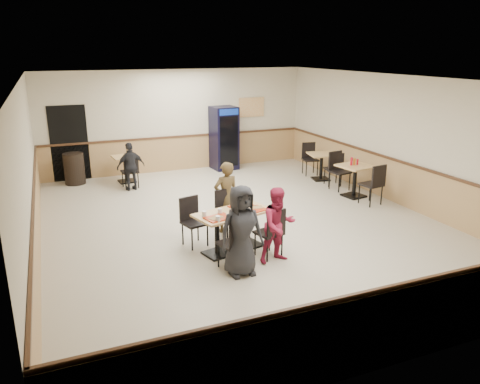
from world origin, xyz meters
name	(u,v)px	position (x,y,z in m)	size (l,w,h in m)	color
ground	(241,223)	(0.00, 0.00, 0.00)	(10.00, 10.00, 0.00)	beige
room_shell	(266,163)	(1.78, 2.55, 0.58)	(10.00, 10.00, 10.00)	silver
main_table	(233,225)	(-0.67, -1.22, 0.50)	(1.52, 1.02, 0.75)	black
main_chairs	(231,227)	(-0.72, -1.23, 0.47)	(1.60, 1.89, 0.95)	black
diner_woman_left	(241,231)	(-0.90, -2.15, 0.76)	(0.74, 0.48, 1.52)	black
diner_woman_right	(278,225)	(-0.12, -1.95, 0.67)	(0.65, 0.51, 1.34)	maroon
diner_man_opposite	(226,197)	(-0.45, -0.29, 0.72)	(0.53, 0.35, 1.45)	#4E3D21
lone_diner	(131,167)	(-1.72, 3.37, 0.63)	(0.74, 0.31, 1.26)	black
tabletop_clutter	(235,211)	(-0.65, -1.27, 0.77)	(1.25, 0.84, 0.12)	#B22A0B
side_table_near	(355,176)	(3.33, 0.66, 0.54)	(0.86, 0.86, 0.81)	black
side_table_near_chair_south	(371,184)	(3.33, 0.02, 0.51)	(0.47, 0.47, 1.02)	black
side_table_near_chair_north	(340,171)	(3.33, 1.31, 0.51)	(0.47, 0.47, 1.02)	black
side_table_far	(321,162)	(3.41, 2.35, 0.50)	(0.83, 0.83, 0.75)	black
side_table_far_chair_south	(333,168)	(3.41, 1.74, 0.48)	(0.44, 0.44, 0.95)	black
side_table_far_chair_north	(310,159)	(3.41, 2.95, 0.48)	(0.44, 0.44, 0.95)	black
condiment_caddy	(354,162)	(3.30, 0.71, 0.90)	(0.23, 0.06, 0.20)	red
back_table	(126,165)	(-1.72, 4.20, 0.49)	(0.74, 0.74, 0.73)	black
back_table_chair_lone	(130,171)	(-1.72, 3.61, 0.46)	(0.43, 0.43, 0.93)	black
pepsi_cooler	(224,138)	(1.33, 4.59, 0.95)	(0.77, 0.78, 1.91)	black
trash_bin	(74,169)	(-3.06, 4.55, 0.43)	(0.54, 0.54, 0.85)	black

